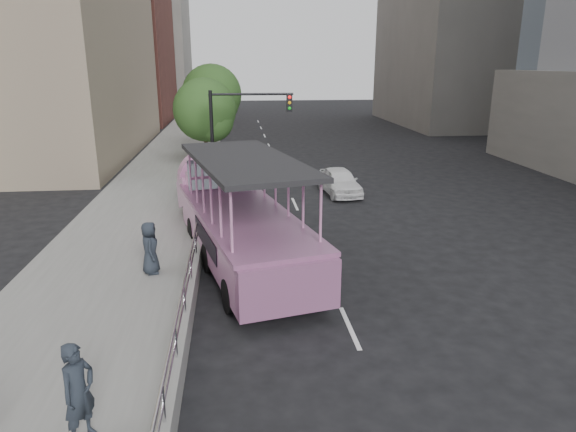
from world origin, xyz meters
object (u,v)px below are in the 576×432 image
object	(u,v)px
car	(340,181)
street_tree_near	(206,112)
duck_boat	(235,217)
street_tree_far	(213,97)
pedestrian_far	(150,248)
pedestrian_near	(79,393)
traffic_signal	(236,125)
parking_sign	(212,185)

from	to	relation	value
car	street_tree_near	bearing A→B (deg)	143.41
duck_boat	street_tree_far	size ratio (longest dim) A/B	1.77
pedestrian_far	street_tree_near	size ratio (longest dim) A/B	0.29
pedestrian_near	traffic_signal	bearing A→B (deg)	21.02
car	parking_sign	distance (m)	8.25
traffic_signal	street_tree_near	bearing A→B (deg)	114.98
pedestrian_near	street_tree_far	world-z (taller)	street_tree_far
car	street_tree_near	xyz separation A→B (m)	(-6.81, 4.21, 3.14)
duck_boat	street_tree_near	xyz separation A→B (m)	(-1.46, 12.35, 2.45)
pedestrian_near	street_tree_far	size ratio (longest dim) A/B	0.28
duck_boat	pedestrian_near	distance (m)	9.78
parking_sign	traffic_signal	world-z (taller)	traffic_signal
parking_sign	street_tree_far	bearing A→B (deg)	91.40
pedestrian_far	car	bearing A→B (deg)	-46.84
parking_sign	traffic_signal	size ratio (longest dim) A/B	0.58
pedestrian_near	street_tree_far	distance (m)	27.97
car	street_tree_near	size ratio (longest dim) A/B	0.69
street_tree_far	traffic_signal	bearing A→B (deg)	-81.57
pedestrian_near	parking_sign	world-z (taller)	parking_sign
car	traffic_signal	distance (m)	5.98
car	street_tree_near	world-z (taller)	street_tree_near
pedestrian_near	street_tree_near	world-z (taller)	street_tree_near
duck_boat	traffic_signal	distance (m)	9.17
street_tree_near	parking_sign	bearing A→B (deg)	-86.51
pedestrian_near	street_tree_near	size ratio (longest dim) A/B	0.32
traffic_signal	street_tree_far	xyz separation A→B (m)	(-1.40, 9.43, 0.81)
street_tree_near	pedestrian_far	bearing A→B (deg)	-94.48
pedestrian_far	duck_boat	bearing A→B (deg)	-59.64
duck_boat	parking_sign	world-z (taller)	duck_boat
duck_boat	pedestrian_far	bearing A→B (deg)	-140.52
traffic_signal	pedestrian_near	bearing A→B (deg)	-98.71
duck_boat	traffic_signal	xyz separation A→B (m)	(0.14, 8.92, 2.13)
pedestrian_far	street_tree_far	xyz separation A→B (m)	(1.34, 20.49, 3.19)
duck_boat	car	bearing A→B (deg)	56.66
street_tree_far	pedestrian_near	bearing A→B (deg)	-92.91
duck_boat	street_tree_near	distance (m)	12.68
duck_boat	parking_sign	xyz separation A→B (m)	(-0.88, 2.87, 0.50)
traffic_signal	duck_boat	bearing A→B (deg)	-90.91
parking_sign	street_tree_near	distance (m)	9.69
street_tree_near	street_tree_far	xyz separation A→B (m)	(0.20, 6.00, 0.49)
traffic_signal	street_tree_far	size ratio (longest dim) A/B	0.81
pedestrian_far	traffic_signal	size ratio (longest dim) A/B	0.31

